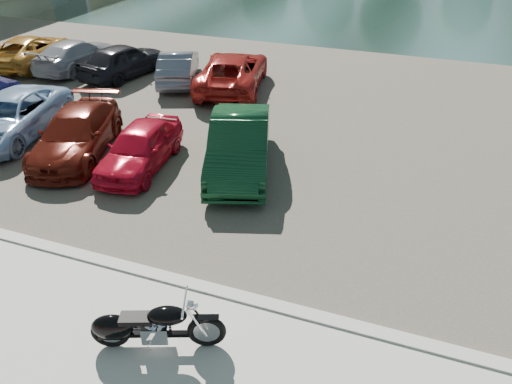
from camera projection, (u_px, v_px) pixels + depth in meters
ground at (142, 364)px, 8.51m from camera, size 200.00×200.00×0.00m
kerb at (194, 286)px, 10.08m from camera, size 60.00×0.30×0.14m
parking_lot at (309, 120)px, 17.29m from camera, size 60.00×18.00×0.04m
motorcycle at (145, 326)px, 8.50m from camera, size 2.23×1.09×1.05m
car_2 at (9, 117)px, 15.81m from camera, size 3.03×5.11×1.33m
car_3 at (76, 134)px, 14.78m from camera, size 3.07×4.81×1.30m
car_4 at (140, 147)px, 14.09m from camera, size 1.88×3.80×1.25m
car_5 at (239, 145)px, 13.92m from camera, size 2.94×4.87×1.52m
car_6 at (31, 50)px, 22.24m from camera, size 3.04×5.00×1.30m
car_7 at (76, 55)px, 21.73m from camera, size 1.86×4.41×1.27m
car_8 at (123, 60)px, 20.83m from camera, size 2.48×4.35×1.39m
car_9 at (178, 67)px, 20.30m from camera, size 2.62×4.06×1.26m
car_10 at (233, 71)px, 19.58m from camera, size 3.41×5.47×1.41m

